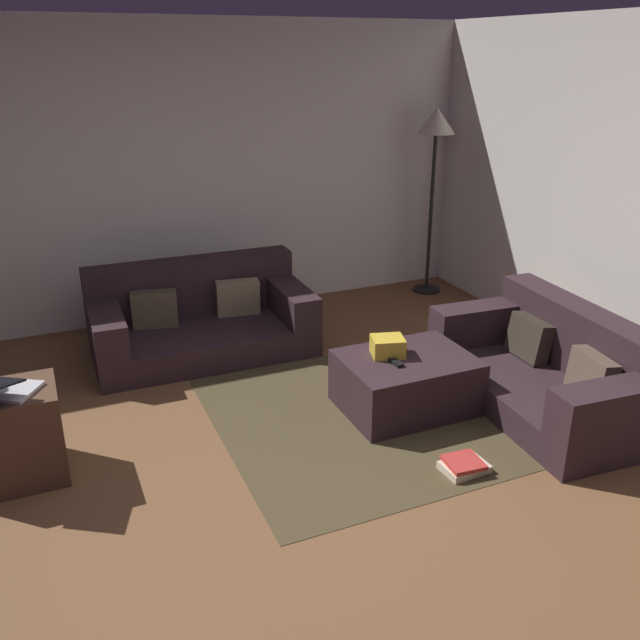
% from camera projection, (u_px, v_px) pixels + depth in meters
% --- Properties ---
extents(ground_plane, '(6.40, 6.40, 0.00)m').
position_uv_depth(ground_plane, '(265.00, 509.00, 3.68)').
color(ground_plane, brown).
extents(rear_partition, '(6.40, 0.12, 2.60)m').
position_uv_depth(rear_partition, '(142.00, 177.00, 5.87)').
color(rear_partition, silver).
rests_on(rear_partition, ground_plane).
extents(couch_left, '(1.76, 0.96, 0.71)m').
position_uv_depth(couch_left, '(199.00, 318.00, 5.58)').
color(couch_left, '#2D1E23').
rests_on(couch_left, ground_plane).
extents(couch_right, '(1.00, 1.72, 0.68)m').
position_uv_depth(couch_right, '(554.00, 369.00, 4.69)').
color(couch_right, '#2D1E23').
rests_on(couch_right, ground_plane).
extents(ottoman, '(0.88, 0.67, 0.38)m').
position_uv_depth(ottoman, '(406.00, 383.00, 4.66)').
color(ottoman, '#2D1E23').
rests_on(ottoman, ground_plane).
extents(gift_box, '(0.26, 0.24, 0.13)m').
position_uv_depth(gift_box, '(388.00, 346.00, 4.60)').
color(gift_box, gold).
rests_on(gift_box, ottoman).
extents(tv_remote, '(0.05, 0.16, 0.02)m').
position_uv_depth(tv_remote, '(395.00, 362.00, 4.50)').
color(tv_remote, black).
rests_on(tv_remote, ottoman).
extents(side_table, '(0.52, 0.44, 0.56)m').
position_uv_depth(side_table, '(14.00, 435.00, 3.85)').
color(side_table, '#4C3323').
rests_on(side_table, ground_plane).
extents(book_stack, '(0.27, 0.22, 0.07)m').
position_uv_depth(book_stack, '(464.00, 466.00, 4.00)').
color(book_stack, beige).
rests_on(book_stack, ground_plane).
extents(corner_lamp, '(0.36, 0.36, 1.83)m').
position_uv_depth(corner_lamp, '(436.00, 136.00, 6.43)').
color(corner_lamp, black).
rests_on(corner_lamp, ground_plane).
extents(area_rug, '(2.60, 2.00, 0.01)m').
position_uv_depth(area_rug, '(405.00, 407.00, 4.73)').
color(area_rug, '#443923').
rests_on(area_rug, ground_plane).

